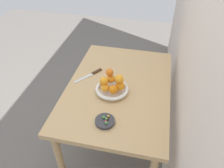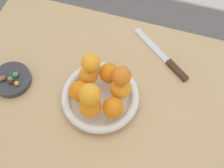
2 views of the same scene
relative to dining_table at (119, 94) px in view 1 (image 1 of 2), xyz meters
name	(u,v)px [view 1 (image 1 of 2)]	position (x,y,z in m)	size (l,w,h in m)	color
ground_plane	(117,144)	(0.00, 0.00, -0.65)	(6.00, 6.00, 0.00)	slate
wall_back	(200,28)	(0.00, 0.46, 0.60)	(4.00, 0.05, 2.50)	beige
dining_table	(119,94)	(0.00, 0.00, 0.00)	(1.10, 0.76, 0.74)	tan
fruit_bowl	(112,89)	(0.08, -0.04, 0.11)	(0.24, 0.24, 0.04)	white
candy_dish	(105,121)	(0.37, -0.02, 0.10)	(0.12, 0.12, 0.02)	#333338
orange_0	(113,90)	(0.13, -0.01, 0.16)	(0.06, 0.06, 0.06)	orange
orange_1	(120,86)	(0.09, 0.02, 0.16)	(0.06, 0.06, 0.06)	orange
orange_2	(119,80)	(0.02, 0.01, 0.16)	(0.06, 0.06, 0.06)	orange
orange_3	(111,79)	(0.02, -0.06, 0.16)	(0.06, 0.06, 0.06)	orange
orange_4	(104,82)	(0.07, -0.10, 0.16)	(0.06, 0.06, 0.06)	orange
orange_5	(105,88)	(0.12, -0.07, 0.16)	(0.06, 0.06, 0.06)	orange
orange_6	(110,72)	(0.02, -0.07, 0.22)	(0.06, 0.06, 0.06)	orange
orange_7	(104,80)	(0.12, -0.08, 0.22)	(0.06, 0.06, 0.06)	orange
orange_8	(119,79)	(0.08, 0.02, 0.22)	(0.06, 0.06, 0.06)	orange
candy_ball_0	(106,123)	(0.40, 0.00, 0.12)	(0.02, 0.02, 0.02)	#4C9947
candy_ball_1	(106,122)	(0.39, -0.01, 0.12)	(0.02, 0.02, 0.02)	#C6384C
candy_ball_2	(104,117)	(0.36, -0.03, 0.12)	(0.02, 0.02, 0.02)	#4C9947
candy_ball_3	(107,118)	(0.36, 0.00, 0.12)	(0.02, 0.02, 0.02)	#472819
candy_ball_4	(108,116)	(0.34, 0.00, 0.12)	(0.01, 0.01, 0.01)	gold
candy_ball_5	(106,119)	(0.36, -0.01, 0.12)	(0.02, 0.02, 0.02)	#4C9947
knife	(91,75)	(-0.08, -0.24, 0.09)	(0.22, 0.17, 0.01)	#3F2819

